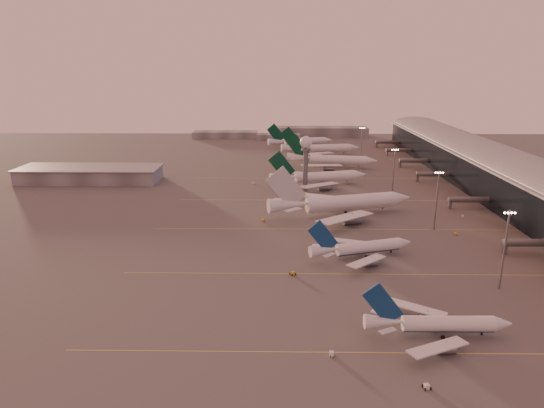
{
  "coord_description": "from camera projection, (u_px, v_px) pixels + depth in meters",
  "views": [
    {
      "loc": [
        -9.22,
        -135.7,
        65.24
      ],
      "look_at": [
        -12.19,
        63.6,
        8.32
      ],
      "focal_mm": 32.0,
      "sensor_mm": 36.0,
      "label": 1
    }
  ],
  "objects": [
    {
      "name": "mast_b",
      "position": [
        437.0,
        198.0,
        196.57
      ],
      "size": [
        3.6,
        0.56,
        25.0
      ],
      "color": "#595C61",
      "rests_on": "ground"
    },
    {
      "name": "gsv_tug_near",
      "position": [
        427.0,
        387.0,
        101.47
      ],
      "size": [
        2.73,
        3.82,
        0.99
      ],
      "color": "silver",
      "rests_on": "ground"
    },
    {
      "name": "hangar",
      "position": [
        90.0,
        174.0,
        283.39
      ],
      "size": [
        82.0,
        27.0,
        8.5
      ],
      "color": "slate",
      "rests_on": "ground"
    },
    {
      "name": "ground",
      "position": [
        309.0,
        287.0,
        148.25
      ],
      "size": [
        700.0,
        700.0,
        0.0
      ],
      "primitive_type": "plane",
      "color": "#4C4A4A",
      "rests_on": "ground"
    },
    {
      "name": "narrowbody_near",
      "position": [
        437.0,
        326.0,
        120.34
      ],
      "size": [
        37.6,
        30.05,
        14.7
      ],
      "color": "silver",
      "rests_on": "ground"
    },
    {
      "name": "gsv_tug_far",
      "position": [
        315.0,
        198.0,
        246.42
      ],
      "size": [
        4.46,
        4.13,
        1.1
      ],
      "color": "silver",
      "rests_on": "ground"
    },
    {
      "name": "gsv_truck_d",
      "position": [
        253.0,
        182.0,
        277.41
      ],
      "size": [
        2.66,
        6.22,
        2.45
      ],
      "color": "silver",
      "rests_on": "ground"
    },
    {
      "name": "taxiway_markings",
      "position": [
        373.0,
        229.0,
        201.66
      ],
      "size": [
        180.0,
        185.25,
        0.02
      ],
      "color": "#D1C749",
      "rests_on": "ground"
    },
    {
      "name": "mast_a",
      "position": [
        505.0,
        246.0,
        143.65
      ],
      "size": [
        3.6,
        0.56,
        25.0
      ],
      "color": "#595C61",
      "rests_on": "ground"
    },
    {
      "name": "gsv_catering_b",
      "position": [
        463.0,
        214.0,
        216.34
      ],
      "size": [
        4.55,
        2.71,
        3.49
      ],
      "color": "silver",
      "rests_on": "ground"
    },
    {
      "name": "terminal",
      "position": [
        506.0,
        176.0,
        249.67
      ],
      "size": [
        57.0,
        362.0,
        23.04
      ],
      "color": "black",
      "rests_on": "ground"
    },
    {
      "name": "gsv_truck_c",
      "position": [
        264.0,
        219.0,
        210.95
      ],
      "size": [
        6.04,
        4.85,
        2.35
      ],
      "color": "gold",
      "rests_on": "ground"
    },
    {
      "name": "gsv_truck_b",
      "position": [
        457.0,
        233.0,
        193.62
      ],
      "size": [
        5.62,
        3.3,
        2.14
      ],
      "color": "gold",
      "rests_on": "ground"
    },
    {
      "name": "narrowbody_mid",
      "position": [
        361.0,
        249.0,
        170.16
      ],
      "size": [
        38.62,
        30.34,
        15.55
      ],
      "color": "silver",
      "rests_on": "ground"
    },
    {
      "name": "mast_d",
      "position": [
        362.0,
        143.0,
        336.09
      ],
      "size": [
        3.6,
        0.56,
        25.0
      ],
      "color": "#595C61",
      "rests_on": "ground"
    },
    {
      "name": "mast_c",
      "position": [
        394.0,
        170.0,
        249.53
      ],
      "size": [
        3.6,
        0.56,
        25.0
      ],
      "color": "#595C61",
      "rests_on": "ground"
    },
    {
      "name": "radar_tower",
      "position": [
        306.0,
        152.0,
        257.8
      ],
      "size": [
        6.4,
        6.4,
        31.1
      ],
      "color": "#595C61",
      "rests_on": "ground"
    },
    {
      "name": "widebody_white",
      "position": [
        342.0,
        206.0,
        218.73
      ],
      "size": [
        67.49,
        53.35,
        24.34
      ],
      "color": "silver",
      "rests_on": "ground"
    },
    {
      "name": "greentail_c",
      "position": [
        321.0,
        150.0,
        365.82
      ],
      "size": [
        60.49,
        48.58,
        22.02
      ],
      "color": "silver",
      "rests_on": "ground"
    },
    {
      "name": "greentail_a",
      "position": [
        319.0,
        179.0,
        273.13
      ],
      "size": [
        56.38,
        45.0,
        20.84
      ],
      "color": "silver",
      "rests_on": "ground"
    },
    {
      "name": "distant_horizon",
      "position": [
        292.0,
        133.0,
        459.76
      ],
      "size": [
        165.0,
        37.5,
        9.0
      ],
      "color": "slate",
      "rests_on": "ground"
    },
    {
      "name": "gsv_truck_a",
      "position": [
        334.0,
        352.0,
        112.71
      ],
      "size": [
        5.83,
        2.45,
        2.3
      ],
      "color": "silver",
      "rests_on": "ground"
    },
    {
      "name": "greentail_b",
      "position": [
        332.0,
        162.0,
        322.1
      ],
      "size": [
        60.06,
        48.11,
        21.97
      ],
      "color": "silver",
      "rests_on": "ground"
    },
    {
      "name": "greentail_d",
      "position": [
        301.0,
        143.0,
        402.13
      ],
      "size": [
        54.93,
        43.71,
        20.55
      ],
      "color": "silver",
      "rests_on": "ground"
    },
    {
      "name": "gsv_tug_mid",
      "position": [
        293.0,
        274.0,
        156.63
      ],
      "size": [
        3.78,
        4.21,
        1.03
      ],
      "color": "gold",
      "rests_on": "ground"
    }
  ]
}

